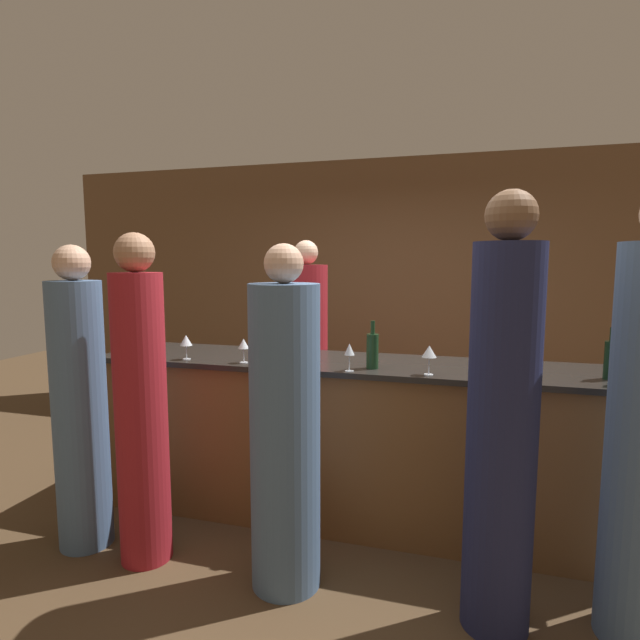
{
  "coord_description": "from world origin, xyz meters",
  "views": [
    {
      "loc": [
        0.69,
        -3.1,
        1.7
      ],
      "look_at": [
        -0.23,
        0.1,
        1.31
      ],
      "focal_mm": 28.0,
      "sensor_mm": 36.0,
      "label": 1
    }
  ],
  "objects_px": {
    "guest_1": "(141,408)",
    "guest_2": "(80,408)",
    "wine_bottle_0": "(611,359)",
    "guest_0": "(285,432)",
    "wine_bottle_1": "(372,350)",
    "bartender": "(306,360)",
    "guest_3": "(502,428)"
  },
  "relations": [
    {
      "from": "bartender",
      "to": "wine_bottle_0",
      "type": "distance_m",
      "value": 2.28
    },
    {
      "from": "guest_3",
      "to": "guest_2",
      "type": "bearing_deg",
      "value": 178.92
    },
    {
      "from": "guest_1",
      "to": "wine_bottle_1",
      "type": "distance_m",
      "value": 1.37
    },
    {
      "from": "guest_2",
      "to": "wine_bottle_1",
      "type": "distance_m",
      "value": 1.77
    },
    {
      "from": "guest_3",
      "to": "wine_bottle_1",
      "type": "bearing_deg",
      "value": 138.87
    },
    {
      "from": "guest_1",
      "to": "wine_bottle_0",
      "type": "height_order",
      "value": "guest_1"
    },
    {
      "from": "guest_0",
      "to": "wine_bottle_1",
      "type": "relative_size",
      "value": 6.2
    },
    {
      "from": "guest_2",
      "to": "guest_0",
      "type": "bearing_deg",
      "value": -0.99
    },
    {
      "from": "bartender",
      "to": "wine_bottle_1",
      "type": "relative_size",
      "value": 6.49
    },
    {
      "from": "wine_bottle_0",
      "to": "bartender",
      "type": "bearing_deg",
      "value": 154.99
    },
    {
      "from": "guest_0",
      "to": "guest_3",
      "type": "relative_size",
      "value": 0.89
    },
    {
      "from": "guest_0",
      "to": "guest_2",
      "type": "bearing_deg",
      "value": 179.01
    },
    {
      "from": "wine_bottle_0",
      "to": "wine_bottle_1",
      "type": "bearing_deg",
      "value": -176.3
    },
    {
      "from": "guest_0",
      "to": "guest_3",
      "type": "height_order",
      "value": "guest_3"
    },
    {
      "from": "wine_bottle_0",
      "to": "guest_2",
      "type": "bearing_deg",
      "value": -167.5
    },
    {
      "from": "guest_3",
      "to": "wine_bottle_1",
      "type": "distance_m",
      "value": 0.96
    },
    {
      "from": "bartender",
      "to": "guest_3",
      "type": "height_order",
      "value": "guest_3"
    },
    {
      "from": "guest_0",
      "to": "guest_3",
      "type": "distance_m",
      "value": 1.05
    },
    {
      "from": "bartender",
      "to": "guest_3",
      "type": "relative_size",
      "value": 0.93
    },
    {
      "from": "guest_1",
      "to": "guest_2",
      "type": "bearing_deg",
      "value": 176.22
    },
    {
      "from": "bartender",
      "to": "guest_1",
      "type": "bearing_deg",
      "value": 74.54
    },
    {
      "from": "guest_0",
      "to": "guest_2",
      "type": "distance_m",
      "value": 1.29
    },
    {
      "from": "guest_3",
      "to": "wine_bottle_1",
      "type": "relative_size",
      "value": 6.95
    },
    {
      "from": "bartender",
      "to": "guest_1",
      "type": "distance_m",
      "value": 1.7
    },
    {
      "from": "guest_1",
      "to": "wine_bottle_0",
      "type": "relative_size",
      "value": 6.49
    },
    {
      "from": "guest_2",
      "to": "guest_3",
      "type": "height_order",
      "value": "guest_3"
    },
    {
      "from": "wine_bottle_0",
      "to": "guest_0",
      "type": "bearing_deg",
      "value": -157.72
    },
    {
      "from": "bartender",
      "to": "guest_0",
      "type": "xyz_separation_m",
      "value": [
        0.4,
        -1.63,
        -0.04
      ]
    },
    {
      "from": "bartender",
      "to": "guest_2",
      "type": "xyz_separation_m",
      "value": [
        -0.89,
        -1.61,
        -0.03
      ]
    },
    {
      "from": "bartender",
      "to": "wine_bottle_0",
      "type": "bearing_deg",
      "value": 154.99
    },
    {
      "from": "guest_0",
      "to": "wine_bottle_1",
      "type": "xyz_separation_m",
      "value": [
        0.35,
        0.59,
        0.34
      ]
    },
    {
      "from": "bartender",
      "to": "guest_0",
      "type": "relative_size",
      "value": 1.05
    }
  ]
}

